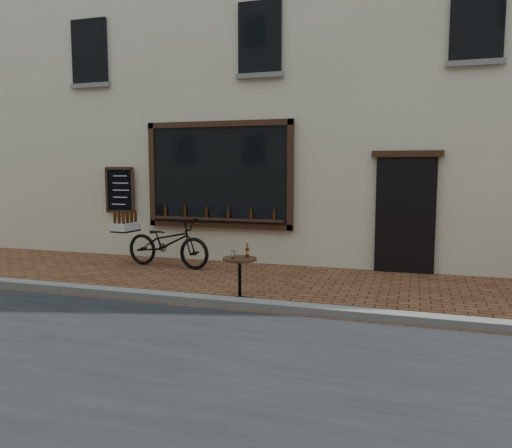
% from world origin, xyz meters
% --- Properties ---
extents(ground, '(90.00, 90.00, 0.00)m').
position_xyz_m(ground, '(0.00, 0.00, 0.00)').
color(ground, brown).
rests_on(ground, ground).
extents(kerb, '(90.00, 0.25, 0.12)m').
position_xyz_m(kerb, '(0.00, 0.20, 0.06)').
color(kerb, slate).
rests_on(kerb, ground).
extents(shop_building, '(28.00, 6.20, 10.00)m').
position_xyz_m(shop_building, '(0.00, 6.50, 5.00)').
color(shop_building, beige).
rests_on(shop_building, ground).
extents(cargo_bicycle, '(2.24, 0.87, 1.06)m').
position_xyz_m(cargo_bicycle, '(-2.70, 2.57, 0.51)').
color(cargo_bicycle, black).
rests_on(cargo_bicycle, ground).
extents(bistro_table, '(0.51, 0.51, 0.88)m').
position_xyz_m(bistro_table, '(-0.40, 0.55, 0.47)').
color(bistro_table, black).
rests_on(bistro_table, ground).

